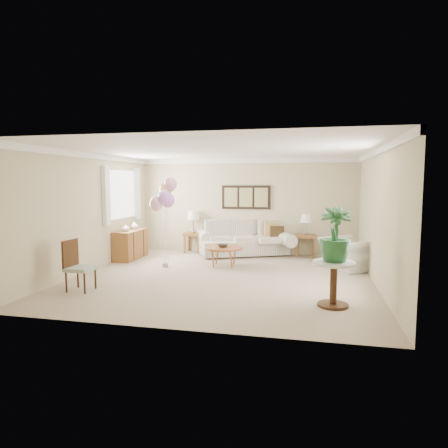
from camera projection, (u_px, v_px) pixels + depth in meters
name	position (u px, v px, depth m)	size (l,w,h in m)	color
ground_plane	(222.00, 277.00, 8.25)	(6.00, 6.00, 0.00)	tan
room_shell	(218.00, 199.00, 8.19)	(6.04, 6.04, 2.60)	#C5B78B
wall_art_triptych	(246.00, 197.00, 10.97)	(1.35, 0.06, 0.65)	black
sofa	(244.00, 241.00, 10.82)	(2.90, 1.84, 0.94)	silver
end_table_left	(193.00, 236.00, 11.20)	(0.51, 0.46, 0.56)	brown
end_table_right	(306.00, 238.00, 10.53)	(0.54, 0.49, 0.59)	brown
lamp_left	(193.00, 216.00, 11.14)	(0.35, 0.35, 0.62)	gray
lamp_right	(306.00, 219.00, 10.48)	(0.30, 0.30, 0.54)	gray
coffee_table	(224.00, 248.00, 9.33)	(0.91, 0.91, 0.46)	#9D683A
decor_bowl	(223.00, 246.00, 9.29)	(0.26, 0.26, 0.06)	#2C211C
armchair	(348.00, 254.00, 9.02)	(1.07, 0.94, 0.70)	silver
side_table	(334.00, 273.00, 6.28)	(0.66, 0.66, 0.72)	silver
potted_plant	(335.00, 234.00, 6.23)	(0.48, 0.48, 0.86)	#215027
accent_chair	(77.00, 264.00, 7.22)	(0.48, 0.48, 0.93)	#8FA28E
credenza	(131.00, 244.00, 10.26)	(0.46, 1.20, 0.74)	brown
vase_white	(126.00, 228.00, 9.94)	(0.18, 0.18, 0.18)	silver
vase_sage	(135.00, 225.00, 10.42)	(0.19, 0.19, 0.20)	#B7C1A7
balloon_cluster	(165.00, 195.00, 9.08)	(0.55, 0.56, 2.09)	gray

